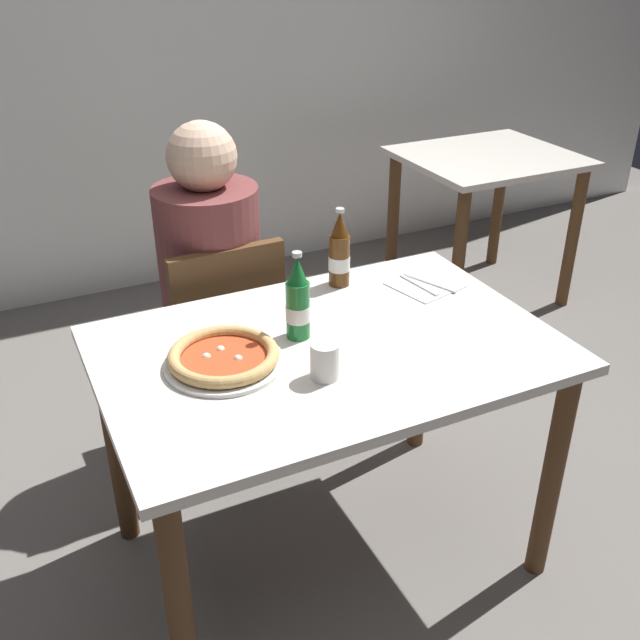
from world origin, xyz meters
TOP-DOWN VIEW (x-y plane):
  - ground_plane at (0.00, 0.00)m, footprint 8.00×8.00m
  - back_wall_tiled at (0.00, 2.20)m, footprint 7.00×0.10m
  - dining_table_main at (0.00, 0.00)m, footprint 1.20×0.80m
  - chair_behind_table at (-0.11, 0.61)m, footprint 0.41×0.41m
  - diner_seated at (-0.11, 0.66)m, footprint 0.34×0.34m
  - dining_table_background at (1.49, 1.27)m, footprint 0.80×0.70m
  - pizza_margherita_near at (-0.28, 0.03)m, footprint 0.30×0.30m
  - beer_bottle_left at (0.19, 0.31)m, footprint 0.07×0.07m
  - beer_bottle_center at (-0.05, 0.08)m, footprint 0.07×0.07m
  - napkin_with_cutlery at (0.43, 0.19)m, footprint 0.22×0.22m
  - paper_cup at (-0.08, -0.14)m, footprint 0.07×0.07m

SIDE VIEW (x-z plane):
  - ground_plane at x=0.00m, z-range 0.00..0.00m
  - chair_behind_table at x=-0.11m, z-range 0.06..0.91m
  - diner_seated at x=-0.11m, z-range -0.02..1.19m
  - dining_table_background at x=1.49m, z-range 0.22..0.97m
  - dining_table_main at x=0.00m, z-range 0.26..1.01m
  - napkin_with_cutlery at x=0.43m, z-range 0.75..0.76m
  - pizza_margherita_near at x=-0.28m, z-range 0.75..0.79m
  - paper_cup at x=-0.08m, z-range 0.75..0.84m
  - beer_bottle_left at x=0.19m, z-range 0.73..0.98m
  - beer_bottle_center at x=-0.05m, z-range 0.73..0.98m
  - back_wall_tiled at x=0.00m, z-range 0.00..2.60m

